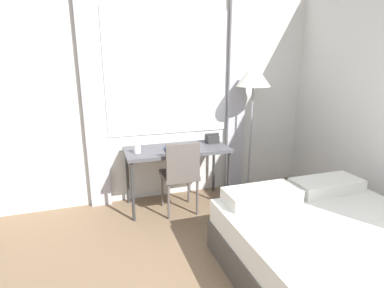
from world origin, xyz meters
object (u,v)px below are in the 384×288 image
desk_chair (180,172)px  telephone (212,138)px  standing_lamp (253,81)px  book (175,149)px  desk (177,153)px  mug (137,149)px  bed (357,267)px

desk_chair → telephone: size_ratio=5.08×
standing_lamp → book: (-1.07, -0.13, -0.75)m
desk_chair → book: 0.28m
telephone → book: telephone is taller
telephone → desk_chair: bearing=-147.1°
desk → standing_lamp: bearing=2.9°
telephone → book: (-0.55, -0.19, -0.04)m
standing_lamp → book: bearing=-173.3°
mug → desk_chair: bearing=-21.8°
standing_lamp → mug: standing_lamp is taller
book → standing_lamp: bearing=6.7°
desk → mug: 0.50m
mug → standing_lamp: bearing=3.6°
bed → book: bearing=115.9°
desk_chair → bed: (0.87, -1.69, -0.25)m
book → desk_chair: bearing=-80.8°
bed → standing_lamp: (0.18, 1.96, 1.25)m
bed → mug: (-1.32, 1.87, 0.53)m
desk_chair → bed: size_ratio=0.45×
telephone → book: bearing=-161.1°
mug → desk: bearing=5.1°
desk → book: bearing=-124.1°
book → mug: (-0.43, 0.03, 0.04)m
desk → standing_lamp: 1.31m
mug → bed: bearing=-54.7°
desk → telephone: 0.52m
desk → bed: 2.13m
standing_lamp → bed: bearing=-95.1°
desk → bed: bearing=-66.3°
standing_lamp → book: standing_lamp is taller
desk_chair → mug: 0.56m
bed → telephone: 2.12m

